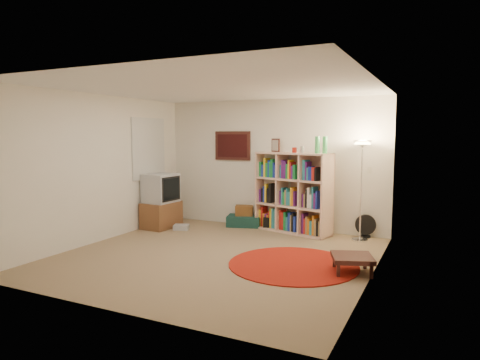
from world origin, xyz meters
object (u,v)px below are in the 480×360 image
object	(u,v)px
bookshelf	(292,194)
suitcase	(244,221)
tv_stand	(161,202)
floor_fan	(365,226)
side_table	(352,258)
floor_lamp	(362,158)

from	to	relation	value
bookshelf	suitcase	distance (m)	1.20
tv_stand	bookshelf	bearing A→B (deg)	21.05
bookshelf	floor_fan	distance (m)	1.43
suitcase	side_table	bearing A→B (deg)	-54.79
floor_fan	suitcase	world-z (taller)	floor_fan
tv_stand	suitcase	xyz separation A→B (m)	(1.41, 0.83, -0.41)
bookshelf	suitcase	world-z (taller)	bookshelf
suitcase	floor_lamp	bearing A→B (deg)	-21.53
tv_stand	suitcase	world-z (taller)	tv_stand
bookshelf	side_table	size ratio (longest dim) A/B	2.70
tv_stand	side_table	xyz separation A→B (m)	(3.94, -1.21, -0.31)
floor_lamp	side_table	xyz separation A→B (m)	(0.22, -1.81, -1.24)
floor_lamp	floor_fan	world-z (taller)	floor_lamp
bookshelf	tv_stand	bearing A→B (deg)	-146.77
floor_fan	tv_stand	size ratio (longest dim) A/B	0.39
bookshelf	side_table	distance (m)	2.53
suitcase	side_table	distance (m)	3.25
floor_lamp	suitcase	world-z (taller)	floor_lamp
bookshelf	suitcase	xyz separation A→B (m)	(-1.03, 0.08, -0.62)
bookshelf	floor_fan	size ratio (longest dim) A/B	4.35
side_table	bookshelf	bearing A→B (deg)	127.47
floor_fan	floor_lamp	bearing A→B (deg)	-109.46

